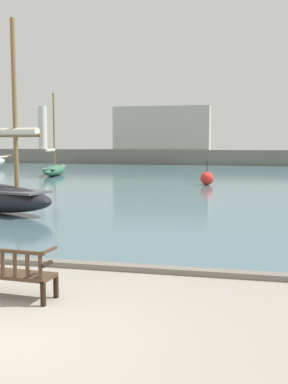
{
  "coord_description": "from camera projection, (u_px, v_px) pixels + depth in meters",
  "views": [
    {
      "loc": [
        3.2,
        -5.78,
        2.76
      ],
      "look_at": [
        -0.47,
        10.0,
        1.0
      ],
      "focal_mm": 45.0,
      "sensor_mm": 36.0,
      "label": 1
    }
  ],
  "objects": [
    {
      "name": "ground_plane",
      "position": [
        13.0,
        341.0,
        6.61
      ],
      "size": [
        160.0,
        160.0,
        0.0
      ],
      "primitive_type": "plane",
      "color": "gray"
    },
    {
      "name": "harbor_water",
      "position": [
        224.0,
        167.0,
        49.22
      ],
      "size": [
        100.0,
        80.0,
        0.08
      ],
      "primitive_type": "cube",
      "color": "#476670",
      "rests_on": "ground"
    },
    {
      "name": "quay_edge_kerb",
      "position": [
        101.0,
        266.0,
        10.33
      ],
      "size": [
        40.0,
        0.3,
        0.12
      ],
      "primitive_type": "cube",
      "color": "slate",
      "rests_on": "ground"
    },
    {
      "name": "park_bench",
      "position": [
        9.0,
        272.0,
        8.36
      ],
      "size": [
        1.63,
        0.64,
        0.92
      ],
      "color": "black",
      "rests_on": "ground"
    },
    {
      "name": "sailboat_far_starboard",
      "position": [
        54.0,
        169.0,
        36.48
      ],
      "size": [
        2.26,
        6.36,
        6.19
      ],
      "color": "#2D6647",
      "rests_on": "harbor_water"
    },
    {
      "name": "channel_buoy",
      "position": [
        207.0,
        178.0,
        28.69
      ],
      "size": [
        0.79,
        0.79,
        1.49
      ],
      "color": "red",
      "rests_on": "harbor_water"
    },
    {
      "name": "far_breakwater",
      "position": [
        203.0,
        148.0,
        52.5
      ],
      "size": [
        56.39,
        2.4,
        6.7
      ],
      "color": "slate",
      "rests_on": "ground"
    }
  ]
}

